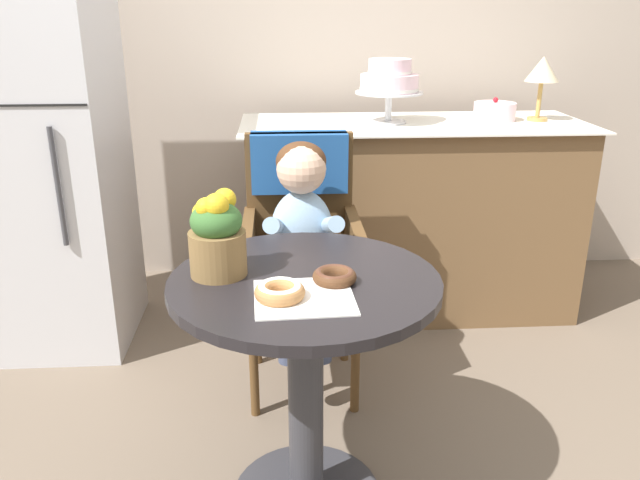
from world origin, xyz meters
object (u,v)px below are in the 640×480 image
at_px(refrigerator, 36,148).
at_px(seated_child, 302,225).
at_px(donut_mid, 335,276).
at_px(donut_front, 280,291).
at_px(flower_vase, 217,234).
at_px(round_layer_cake, 495,111).
at_px(tiered_cake_stand, 389,81).
at_px(table_lamp, 542,72).
at_px(cafe_table, 305,349).
at_px(wicker_chair, 301,222).

bearing_deg(refrigerator, seated_child, -27.26).
height_order(donut_mid, refrigerator, refrigerator).
relative_size(donut_front, flower_vase, 0.54).
bearing_deg(round_layer_cake, tiered_cake_stand, -175.07).
xyz_separation_m(seated_child, table_lamp, (1.11, 0.77, 0.44)).
relative_size(donut_mid, flower_vase, 0.50).
relative_size(seated_child, donut_mid, 6.35).
height_order(seated_child, donut_front, seated_child).
relative_size(tiered_cake_stand, refrigerator, 0.18).
bearing_deg(donut_front, cafe_table, 62.62).
bearing_deg(tiered_cake_stand, table_lamp, 1.48).
bearing_deg(flower_vase, table_lamp, 43.51).
relative_size(wicker_chair, table_lamp, 3.35).
bearing_deg(donut_mid, seated_child, 95.97).
height_order(flower_vase, table_lamp, table_lamp).
relative_size(cafe_table, seated_child, 0.99).
relative_size(donut_front, table_lamp, 0.44).
xyz_separation_m(donut_front, flower_vase, (-0.16, 0.17, 0.09)).
bearing_deg(round_layer_cake, seated_child, -139.11).
distance_m(donut_front, round_layer_cake, 1.79).
bearing_deg(table_lamp, wicker_chair, -151.11).
distance_m(cafe_table, wicker_chair, 0.72).
bearing_deg(cafe_table, table_lamp, 49.62).
relative_size(donut_mid, tiered_cake_stand, 0.38).
bearing_deg(round_layer_cake, refrigerator, -172.99).
bearing_deg(refrigerator, round_layer_cake, 7.01).
bearing_deg(round_layer_cake, flower_vase, -131.52).
height_order(wicker_chair, round_layer_cake, round_layer_cake).
xyz_separation_m(cafe_table, donut_mid, (0.08, -0.03, 0.23)).
height_order(donut_front, flower_vase, flower_vase).
bearing_deg(flower_vase, donut_front, -46.41).
height_order(round_layer_cake, refrigerator, refrigerator).
bearing_deg(table_lamp, round_layer_cake, 172.58).
bearing_deg(wicker_chair, flower_vase, -106.75).
bearing_deg(refrigerator, tiered_cake_stand, 7.70).
bearing_deg(wicker_chair, refrigerator, 162.74).
bearing_deg(seated_child, wicker_chair, 90.00).
distance_m(donut_front, donut_mid, 0.17).
height_order(donut_mid, tiered_cake_stand, tiered_cake_stand).
distance_m(tiered_cake_stand, round_layer_cake, 0.52).
bearing_deg(donut_mid, refrigerator, 134.78).
bearing_deg(table_lamp, flower_vase, -136.49).
bearing_deg(tiered_cake_stand, cafe_table, -108.30).
bearing_deg(table_lamp, tiered_cake_stand, -178.52).
xyz_separation_m(flower_vase, table_lamp, (1.35, 1.28, 0.28)).
xyz_separation_m(cafe_table, flower_vase, (-0.22, 0.04, 0.32)).
height_order(cafe_table, seated_child, seated_child).
height_order(tiered_cake_stand, table_lamp, table_lamp).
height_order(cafe_table, tiered_cake_stand, tiered_cake_stand).
relative_size(table_lamp, refrigerator, 0.17).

